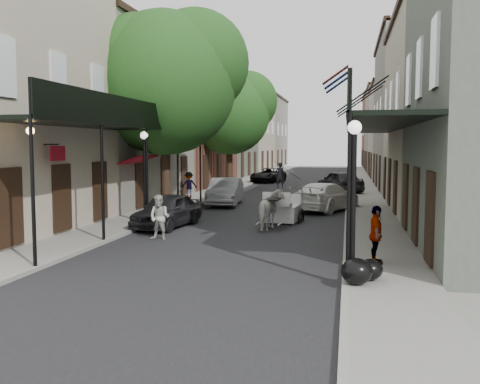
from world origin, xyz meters
The scene contains 24 objects.
ground centered at (0.00, 0.00, 0.00)m, with size 140.00×140.00×0.00m, color gray.
road centered at (0.00, 20.00, 0.01)m, with size 8.00×90.00×0.01m, color black.
sidewalk_left centered at (-5.00, 20.00, 0.06)m, with size 2.20×90.00×0.12m, color gray.
sidewalk_right centered at (5.00, 20.00, 0.06)m, with size 2.20×90.00×0.12m, color gray.
building_row_left centered at (-8.60, 30.00, 5.25)m, with size 5.00×80.00×10.50m, color #AEA08B.
building_row_right centered at (8.60, 30.00, 5.25)m, with size 5.00×80.00×10.50m, color gray.
gallery_left centered at (-4.79, 6.98, 4.05)m, with size 2.20×18.05×4.88m.
gallery_right centered at (4.79, 6.98, 4.05)m, with size 2.20×18.05×4.88m.
tree_near centered at (-4.20, 10.18, 6.49)m, with size 7.31×6.80×9.63m.
tree_far centered at (-4.25, 24.18, 5.84)m, with size 6.45×6.00×8.61m.
lamppost_right_near centered at (4.10, -2.00, 2.05)m, with size 0.32×0.32×3.71m.
lamppost_left centered at (-4.10, 6.00, 2.05)m, with size 0.32×0.32×3.71m.
lamppost_right_far centered at (4.10, 18.00, 2.05)m, with size 0.32×0.32×3.71m.
horse centered at (1.10, 6.00, 0.77)m, with size 0.83×1.83×1.55m, color beige.
carriage centered at (1.30, 8.40, 1.01)m, with size 1.72×2.38×2.59m.
pedestrian_walking centered at (-2.39, 3.00, 0.78)m, with size 0.76×0.59×1.56m, color #ACABA2.
pedestrian_sidewalk_left centered at (-5.40, 16.40, 0.90)m, with size 1.01×0.58×1.56m, color gray.
pedestrian_sidewalk_right centered at (4.73, 0.08, 0.90)m, with size 0.91×0.38×1.56m, color gray.
car_left_near centered at (-3.08, 5.78, 0.68)m, with size 1.60×3.99×1.36m, color black.
car_left_mid centered at (-2.60, 14.00, 0.74)m, with size 1.57×4.49×1.48m, color gray.
car_left_far centered at (-2.96, 32.39, 0.64)m, with size 2.12×4.60×1.28m, color black.
car_right_near centered at (2.91, 12.51, 0.71)m, with size 1.98×4.87×1.41m, color white.
car_right_far centered at (3.43, 22.71, 0.79)m, with size 1.87×4.64×1.58m, color black.
trash_bags centered at (4.32, -2.03, 0.40)m, with size 0.97×1.12×0.61m.
Camera 1 is at (3.97, -14.39, 3.27)m, focal length 40.00 mm.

